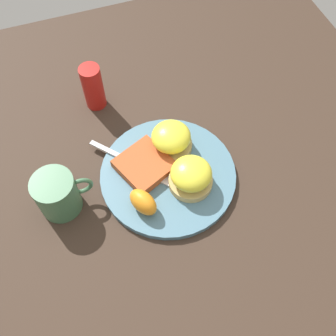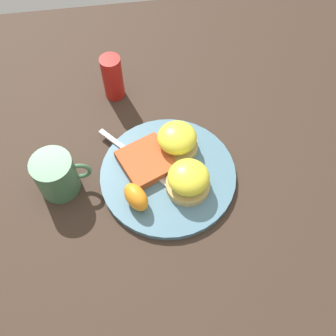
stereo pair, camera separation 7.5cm
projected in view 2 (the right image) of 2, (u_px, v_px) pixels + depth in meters
ground_plane at (168, 177)px, 0.78m from camera, size 1.10×1.10×0.00m
plate at (168, 175)px, 0.78m from camera, size 0.27×0.27×0.01m
sandwich_benedict_left at (188, 180)px, 0.73m from camera, size 0.08×0.08×0.06m
sandwich_benedict_right at (177, 140)px, 0.77m from camera, size 0.08×0.08×0.06m
hashbrown_patty at (146, 161)px, 0.77m from camera, size 0.12×0.12×0.02m
orange_wedge at (136, 197)px, 0.72m from camera, size 0.06×0.07×0.04m
fork at (141, 161)px, 0.78m from camera, size 0.15×0.16×0.00m
cup at (56, 175)px, 0.73m from camera, size 0.11×0.08×0.09m
condiment_bottle at (113, 78)px, 0.85m from camera, size 0.04×0.04×0.11m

